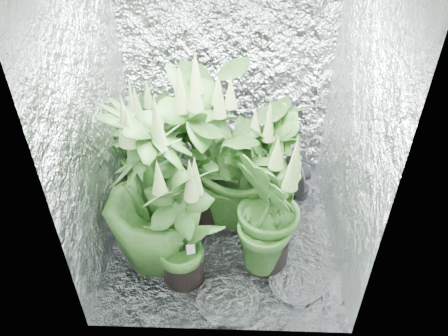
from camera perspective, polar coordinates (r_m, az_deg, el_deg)
ground at (r=3.32m, az=-0.11°, el=-8.53°), size 1.60×1.60×0.00m
walls at (r=2.69m, az=-0.13°, el=6.45°), size 1.62×1.62×2.00m
plant_a at (r=3.53m, az=-9.61°, el=3.38°), size 0.99×0.99×0.93m
plant_b at (r=3.02m, az=-3.58°, el=1.56°), size 0.87×0.87×1.32m
plant_c at (r=3.21m, az=5.75°, el=-0.14°), size 0.49×0.49×0.96m
plant_d at (r=2.78m, az=-9.26°, el=-2.96°), size 0.89×0.89×1.29m
plant_e at (r=3.08m, az=1.44°, el=1.49°), size 1.01×1.01×1.21m
plant_f at (r=2.71m, az=-5.72°, el=-7.66°), size 0.70×0.70×1.03m
plant_g at (r=2.79m, az=6.00°, el=-5.84°), size 0.56×0.56×1.04m
circulation_fan at (r=3.57m, az=9.53°, el=-1.61°), size 0.21×0.32×0.39m
plant_label at (r=2.81m, az=-4.37°, el=-10.63°), size 0.06×0.04×0.09m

